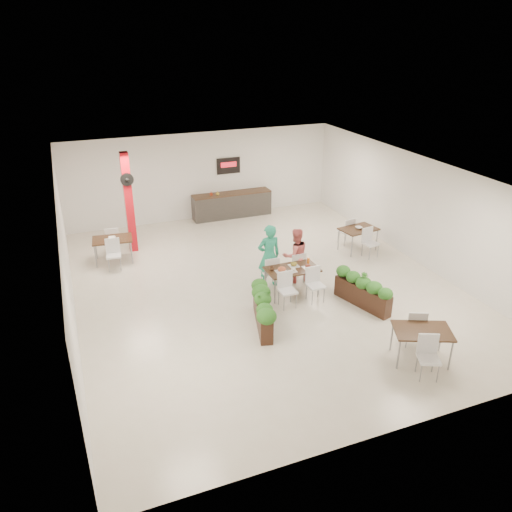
{
  "coord_description": "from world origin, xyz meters",
  "views": [
    {
      "loc": [
        -4.7,
        -11.44,
        6.55
      ],
      "look_at": [
        -0.36,
        -0.33,
        1.1
      ],
      "focal_mm": 35.0,
      "sensor_mm": 36.0,
      "label": 1
    }
  ],
  "objects_px": {
    "diner_woman": "(295,255)",
    "side_table_b": "(358,232)",
    "red_column": "(129,202)",
    "service_counter": "(232,204)",
    "side_table_a": "(113,242)",
    "main_table": "(292,272)",
    "planter_right": "(363,289)",
    "diner_man": "(269,256)",
    "planter_left": "(263,307)",
    "side_table_c": "(422,335)"
  },
  "relations": [
    {
      "from": "diner_woman",
      "to": "side_table_b",
      "type": "xyz_separation_m",
      "value": [
        2.82,
        1.22,
        -0.16
      ]
    },
    {
      "from": "red_column",
      "to": "service_counter",
      "type": "distance_m",
      "value": 4.56
    },
    {
      "from": "service_counter",
      "to": "side_table_a",
      "type": "distance_m",
      "value": 5.31
    },
    {
      "from": "main_table",
      "to": "planter_right",
      "type": "height_order",
      "value": "planter_right"
    },
    {
      "from": "diner_man",
      "to": "side_table_a",
      "type": "bearing_deg",
      "value": -40.06
    },
    {
      "from": "planter_left",
      "to": "side_table_a",
      "type": "bearing_deg",
      "value": 119.69
    },
    {
      "from": "service_counter",
      "to": "main_table",
      "type": "relative_size",
      "value": 1.85
    },
    {
      "from": "planter_left",
      "to": "red_column",
      "type": "bearing_deg",
      "value": 111.16
    },
    {
      "from": "main_table",
      "to": "diner_man",
      "type": "relative_size",
      "value": 0.9
    },
    {
      "from": "planter_right",
      "to": "planter_left",
      "type": "bearing_deg",
      "value": 178.81
    },
    {
      "from": "red_column",
      "to": "planter_left",
      "type": "distance_m",
      "value": 6.21
    },
    {
      "from": "red_column",
      "to": "planter_right",
      "type": "relative_size",
      "value": 1.83
    },
    {
      "from": "main_table",
      "to": "side_table_a",
      "type": "relative_size",
      "value": 0.98
    },
    {
      "from": "side_table_c",
      "to": "main_table",
      "type": "bearing_deg",
      "value": 133.17
    },
    {
      "from": "service_counter",
      "to": "red_column",
      "type": "bearing_deg",
      "value": -155.0
    },
    {
      "from": "service_counter",
      "to": "side_table_b",
      "type": "bearing_deg",
      "value": -58.53
    },
    {
      "from": "side_table_b",
      "to": "service_counter",
      "type": "bearing_deg",
      "value": 112.52
    },
    {
      "from": "side_table_a",
      "to": "side_table_c",
      "type": "relative_size",
      "value": 1.0
    },
    {
      "from": "red_column",
      "to": "side_table_b",
      "type": "height_order",
      "value": "red_column"
    },
    {
      "from": "main_table",
      "to": "diner_man",
      "type": "height_order",
      "value": "diner_man"
    },
    {
      "from": "diner_man",
      "to": "service_counter",
      "type": "bearing_deg",
      "value": -98.53
    },
    {
      "from": "side_table_a",
      "to": "side_table_b",
      "type": "height_order",
      "value": "same"
    },
    {
      "from": "main_table",
      "to": "side_table_b",
      "type": "distance_m",
      "value": 3.73
    },
    {
      "from": "red_column",
      "to": "diner_woman",
      "type": "height_order",
      "value": "red_column"
    },
    {
      "from": "diner_man",
      "to": "side_table_c",
      "type": "distance_m",
      "value": 4.69
    },
    {
      "from": "side_table_c",
      "to": "planter_left",
      "type": "bearing_deg",
      "value": 159.94
    },
    {
      "from": "service_counter",
      "to": "planter_right",
      "type": "distance_m",
      "value": 7.67
    },
    {
      "from": "diner_woman",
      "to": "planter_right",
      "type": "height_order",
      "value": "diner_woman"
    },
    {
      "from": "main_table",
      "to": "diner_man",
      "type": "bearing_deg",
      "value": 120.79
    },
    {
      "from": "planter_left",
      "to": "side_table_b",
      "type": "bearing_deg",
      "value": 34.0
    },
    {
      "from": "service_counter",
      "to": "side_table_a",
      "type": "height_order",
      "value": "service_counter"
    },
    {
      "from": "diner_man",
      "to": "diner_woman",
      "type": "relative_size",
      "value": 1.14
    },
    {
      "from": "service_counter",
      "to": "main_table",
      "type": "distance_m",
      "value": 6.39
    },
    {
      "from": "service_counter",
      "to": "diner_man",
      "type": "relative_size",
      "value": 1.66
    },
    {
      "from": "service_counter",
      "to": "side_table_a",
      "type": "xyz_separation_m",
      "value": [
        -4.68,
        -2.49,
        0.14
      ]
    },
    {
      "from": "side_table_a",
      "to": "planter_right",
      "type": "bearing_deg",
      "value": -36.53
    },
    {
      "from": "diner_man",
      "to": "planter_right",
      "type": "height_order",
      "value": "diner_man"
    },
    {
      "from": "service_counter",
      "to": "side_table_c",
      "type": "xyz_separation_m",
      "value": [
        0.84,
        -10.07,
        0.13
      ]
    },
    {
      "from": "side_table_b",
      "to": "side_table_c",
      "type": "bearing_deg",
      "value": -117.84
    },
    {
      "from": "red_column",
      "to": "side_table_a",
      "type": "xyz_separation_m",
      "value": [
        -0.68,
        -0.63,
        -1.02
      ]
    },
    {
      "from": "side_table_a",
      "to": "side_table_b",
      "type": "bearing_deg",
      "value": -9.3
    },
    {
      "from": "diner_woman",
      "to": "side_table_c",
      "type": "bearing_deg",
      "value": 101.89
    },
    {
      "from": "planter_right",
      "to": "side_table_b",
      "type": "distance_m",
      "value": 3.61
    },
    {
      "from": "red_column",
      "to": "side_table_c",
      "type": "bearing_deg",
      "value": -59.47
    },
    {
      "from": "diner_woman",
      "to": "side_table_c",
      "type": "xyz_separation_m",
      "value": [
        0.91,
        -4.35,
        -0.17
      ]
    },
    {
      "from": "red_column",
      "to": "side_table_b",
      "type": "distance_m",
      "value": 7.31
    },
    {
      "from": "diner_man",
      "to": "side_table_c",
      "type": "relative_size",
      "value": 1.09
    },
    {
      "from": "planter_right",
      "to": "side_table_a",
      "type": "distance_m",
      "value": 7.61
    },
    {
      "from": "planter_right",
      "to": "side_table_b",
      "type": "relative_size",
      "value": 1.05
    },
    {
      "from": "diner_woman",
      "to": "service_counter",
      "type": "bearing_deg",
      "value": -90.57
    }
  ]
}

